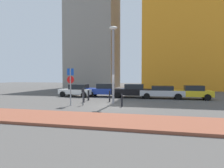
% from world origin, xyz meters
% --- Properties ---
extents(ground_plane, '(120.00, 120.00, 0.00)m').
position_xyz_m(ground_plane, '(0.00, 0.00, 0.00)').
color(ground_plane, '#4C4947').
extents(sidewalk_brick, '(40.00, 3.18, 0.14)m').
position_xyz_m(sidewalk_brick, '(0.00, -5.30, 0.07)').
color(sidewalk_brick, brown).
rests_on(sidewalk_brick, ground).
extents(parked_car_white, '(4.11, 2.23, 1.45)m').
position_xyz_m(parked_car_white, '(-5.85, 6.10, 0.75)').
color(parked_car_white, white).
rests_on(parked_car_white, ground).
extents(parked_car_blue, '(4.41, 2.06, 1.54)m').
position_xyz_m(parked_car_blue, '(-2.62, 6.77, 0.78)').
color(parked_car_blue, '#1E389E').
rests_on(parked_car_blue, ground).
extents(parked_car_black, '(4.33, 1.94, 1.53)m').
position_xyz_m(parked_car_black, '(0.63, 6.40, 0.78)').
color(parked_car_black, black).
rests_on(parked_car_black, ground).
extents(parked_car_silver, '(4.58, 2.04, 1.36)m').
position_xyz_m(parked_car_silver, '(3.81, 6.17, 0.73)').
color(parked_car_silver, '#B7BABF').
rests_on(parked_car_silver, ground).
extents(parked_car_yellow, '(4.01, 2.01, 1.44)m').
position_xyz_m(parked_car_yellow, '(6.85, 6.16, 0.74)').
color(parked_car_yellow, gold).
rests_on(parked_car_yellow, ground).
extents(parking_sign_post, '(0.60, 0.10, 3.02)m').
position_xyz_m(parking_sign_post, '(-3.53, -0.60, 1.90)').
color(parking_sign_post, gray).
rests_on(parking_sign_post, ground).
extents(parking_meter, '(0.18, 0.14, 1.36)m').
position_xyz_m(parking_meter, '(-2.59, -0.30, 0.88)').
color(parking_meter, '#4C4C51').
rests_on(parking_meter, ground).
extents(street_lamp, '(0.70, 0.36, 6.58)m').
position_xyz_m(street_lamp, '(-0.35, 0.99, 3.90)').
color(street_lamp, gray).
rests_on(street_lamp, ground).
extents(traffic_bollard_near, '(0.16, 0.16, 1.05)m').
position_xyz_m(traffic_bollard_near, '(-3.18, 1.36, 0.53)').
color(traffic_bollard_near, black).
rests_on(traffic_bollard_near, ground).
extents(traffic_bollard_mid, '(0.13, 0.13, 0.99)m').
position_xyz_m(traffic_bollard_mid, '(0.62, -0.29, 0.50)').
color(traffic_bollard_mid, black).
rests_on(traffic_bollard_mid, ground).
extents(traffic_bollard_far, '(0.16, 0.16, 1.03)m').
position_xyz_m(traffic_bollard_far, '(-3.27, 2.81, 0.51)').
color(traffic_bollard_far, black).
rests_on(traffic_bollard_far, ground).
extents(traffic_bollard_edge, '(0.14, 0.14, 1.02)m').
position_xyz_m(traffic_bollard_edge, '(-1.01, 2.35, 0.51)').
color(traffic_bollard_edge, black).
rests_on(traffic_bollard_edge, ground).
extents(building_colorful_midrise, '(18.63, 15.72, 31.52)m').
position_xyz_m(building_colorful_midrise, '(10.10, 26.30, 15.76)').
color(building_colorful_midrise, orange).
rests_on(building_colorful_midrise, ground).
extents(building_under_construction, '(10.35, 10.04, 25.94)m').
position_xyz_m(building_under_construction, '(-10.54, 26.21, 12.97)').
color(building_under_construction, gray).
rests_on(building_under_construction, ground).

